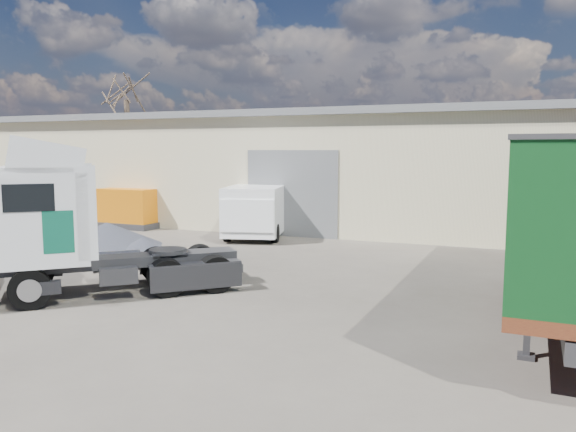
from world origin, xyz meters
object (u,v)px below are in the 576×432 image
at_px(tractor_unit, 77,230).
at_px(orange_skip, 131,210).
at_px(bare_tree, 126,86).
at_px(panel_van, 258,210).
at_px(box_trailer, 575,208).

distance_m(tractor_unit, orange_skip, 12.66).
relative_size(bare_tree, panel_van, 1.72).
relative_size(box_trailer, panel_van, 2.06).
bearing_deg(tractor_unit, orange_skip, 168.97).
height_order(bare_tree, tractor_unit, bare_tree).
distance_m(bare_tree, panel_van, 19.22).
distance_m(bare_tree, orange_skip, 14.76).
height_order(tractor_unit, box_trailer, tractor_unit).
xyz_separation_m(bare_tree, orange_skip, (7.95, -10.20, -7.13)).
bearing_deg(orange_skip, panel_van, 0.04).
relative_size(tractor_unit, panel_van, 1.02).
xyz_separation_m(tractor_unit, panel_van, (0.00, 10.50, -0.54)).
relative_size(bare_tree, orange_skip, 3.22).
distance_m(panel_van, orange_skip, 6.71).
bearing_deg(panel_van, tractor_unit, -104.34).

